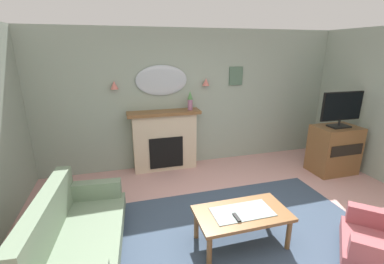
# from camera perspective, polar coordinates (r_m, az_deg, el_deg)

# --- Properties ---
(floor) EXTENTS (6.92, 6.34, 0.10)m
(floor) POSITION_cam_1_polar(r_m,az_deg,el_deg) (3.59, 13.65, -23.53)
(floor) COLOR #C6938E
(floor) RESTS_ON ground
(wall_back) EXTENTS (6.92, 0.10, 2.64)m
(wall_back) POSITION_cam_1_polar(r_m,az_deg,el_deg) (5.32, 0.29, 7.10)
(wall_back) COLOR #93A393
(wall_back) RESTS_ON ground
(patterned_rug) EXTENTS (3.20, 2.40, 0.01)m
(patterned_rug) POSITION_cam_1_polar(r_m,az_deg,el_deg) (3.69, 12.10, -21.02)
(patterned_rug) COLOR #38475B
(patterned_rug) RESTS_ON ground
(fireplace) EXTENTS (1.36, 0.36, 1.16)m
(fireplace) POSITION_cam_1_polar(r_m,az_deg,el_deg) (5.17, -5.82, -1.93)
(fireplace) COLOR beige
(fireplace) RESTS_ON ground
(mantel_vase_centre) EXTENTS (0.10, 0.10, 0.36)m
(mantel_vase_centre) POSITION_cam_1_polar(r_m,az_deg,el_deg) (5.05, -0.41, 6.85)
(mantel_vase_centre) COLOR #9E6084
(mantel_vase_centre) RESTS_ON fireplace
(wall_mirror) EXTENTS (0.96, 0.06, 0.56)m
(wall_mirror) POSITION_cam_1_polar(r_m,az_deg,el_deg) (5.05, -6.52, 10.89)
(wall_mirror) COLOR #B2BCC6
(wall_sconce_left) EXTENTS (0.14, 0.14, 0.14)m
(wall_sconce_left) POSITION_cam_1_polar(r_m,az_deg,el_deg) (4.94, -16.30, 9.58)
(wall_sconce_left) COLOR #D17066
(wall_sconce_right) EXTENTS (0.14, 0.14, 0.14)m
(wall_sconce_right) POSITION_cam_1_polar(r_m,az_deg,el_deg) (5.22, 2.99, 10.63)
(wall_sconce_right) COLOR #D17066
(framed_picture) EXTENTS (0.28, 0.03, 0.36)m
(framed_picture) POSITION_cam_1_polar(r_m,az_deg,el_deg) (5.50, 9.36, 11.73)
(framed_picture) COLOR #4C6B56
(coffee_table) EXTENTS (1.10, 0.60, 0.45)m
(coffee_table) POSITION_cam_1_polar(r_m,az_deg,el_deg) (3.35, 10.63, -17.25)
(coffee_table) COLOR brown
(coffee_table) RESTS_ON ground
(tv_remote) EXTENTS (0.04, 0.16, 0.02)m
(tv_remote) POSITION_cam_1_polar(r_m,az_deg,el_deg) (3.20, 9.53, -17.61)
(tv_remote) COLOR black
(tv_remote) RESTS_ON coffee_table
(floral_couch) EXTENTS (1.01, 1.78, 0.76)m
(floral_couch) POSITION_cam_1_polar(r_m,az_deg,el_deg) (3.44, -24.29, -18.93)
(floral_couch) COLOR gray
(floral_couch) RESTS_ON ground
(tv_cabinet) EXTENTS (0.80, 0.57, 0.90)m
(tv_cabinet) POSITION_cam_1_polar(r_m,az_deg,el_deg) (5.72, 28.05, -3.32)
(tv_cabinet) COLOR brown
(tv_cabinet) RESTS_ON ground
(tv_flatscreen) EXTENTS (0.84, 0.24, 0.65)m
(tv_flatscreen) POSITION_cam_1_polar(r_m,az_deg,el_deg) (5.50, 29.37, 4.40)
(tv_flatscreen) COLOR black
(tv_flatscreen) RESTS_ON tv_cabinet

